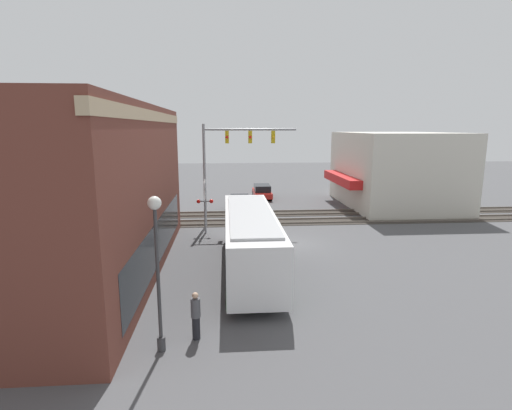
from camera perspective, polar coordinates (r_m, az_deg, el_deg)
ground_plane at (r=26.09m, az=4.72°, el=-5.52°), size 120.00×120.00×0.00m
brick_building at (r=22.08m, az=-26.25°, el=1.66°), size 19.04×9.62×8.51m
shop_building at (r=40.43m, az=19.23°, el=4.80°), size 12.55×10.45×6.95m
city_bus at (r=20.89m, az=-0.83°, el=-4.75°), size 11.83×2.59×3.14m
traffic_signal_gantry at (r=29.64m, az=-3.64°, el=7.55°), size 0.42×6.88×7.67m
crossing_signal at (r=28.34m, az=-7.30°, el=0.53°), size 1.41×1.18×3.81m
streetlamp at (r=13.40m, az=-13.92°, el=-7.85°), size 0.44×0.44×5.30m
rail_track_near at (r=31.82m, az=3.03°, el=-2.41°), size 2.60×60.00×0.15m
rail_track_far at (r=34.92m, az=2.36°, el=-1.20°), size 2.60×60.00×0.15m
parked_car_black at (r=35.85m, az=-2.33°, el=0.16°), size 4.50×1.82×1.43m
parked_car_red at (r=42.42m, az=0.87°, el=1.89°), size 4.74×1.82×1.47m
pedestrian_near_bus at (r=21.34m, az=3.89°, el=-6.75°), size 0.34×0.34×1.77m
pedestrian_by_lamp at (r=14.75m, az=-8.60°, el=-15.31°), size 0.34×0.34×1.75m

